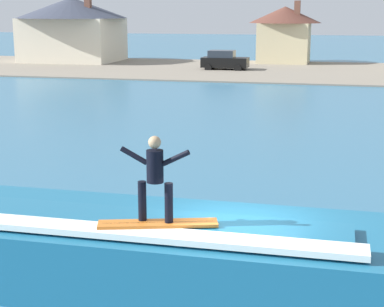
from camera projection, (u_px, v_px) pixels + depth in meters
ground_plane at (237, 288)px, 12.67m from camera, size 260.00×260.00×0.00m
wave_crest at (145, 251)px, 12.68m from camera, size 9.69×3.24×1.55m
surfboard at (158, 224)px, 11.75m from camera, size 2.29×1.05×0.06m
surfer at (155, 174)px, 11.58m from camera, size 1.35×0.32×1.65m
shoreline_bank at (320, 72)px, 55.99m from camera, size 120.00×20.35×0.12m
car_near_shore at (224, 60)px, 57.20m from camera, size 4.25×2.23×1.86m
house_with_chimney at (72, 26)px, 65.84m from camera, size 11.74×11.74×7.10m
house_small_cottage at (285, 31)px, 64.61m from camera, size 7.46×7.46×6.40m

